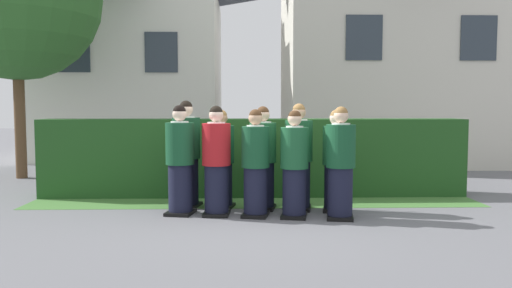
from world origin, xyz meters
TOP-DOWN VIEW (x-y plane):
  - ground_plane at (0.00, 0.00)m, footprint 60.00×60.00m
  - student_front_row_0 at (-1.14, 0.16)m, footprint 0.46×0.54m
  - student_in_red_blazer at (-0.59, 0.08)m, footprint 0.42×0.53m
  - student_front_row_2 at (-0.02, -0.01)m, footprint 0.44×0.51m
  - student_front_row_3 at (0.55, -0.10)m, footprint 0.44×0.51m
  - student_front_row_4 at (1.20, -0.20)m, footprint 0.45×0.54m
  - student_rear_row_0 at (-1.11, 0.71)m, footprint 0.49×0.58m
  - student_rear_row_1 at (-0.54, 0.62)m, footprint 0.45×0.52m
  - student_rear_row_2 at (0.11, 0.51)m, footprint 0.45×0.55m
  - student_rear_row_3 at (0.67, 0.46)m, footprint 0.46×0.56m
  - student_rear_row_4 at (1.23, 0.32)m, footprint 0.45×0.54m
  - hedge at (0.00, 1.78)m, footprint 7.60×0.70m
  - school_building_main at (4.21, 6.97)m, footprint 6.70×4.06m
  - school_building_annex at (-3.61, 8.90)m, footprint 5.63×4.73m
  - lawn_strip at (0.00, 0.98)m, footprint 7.60×0.90m

SIDE VIEW (x-z plane):
  - ground_plane at x=0.00m, z-range 0.00..0.00m
  - lawn_strip at x=0.00m, z-range 0.00..0.01m
  - hedge at x=0.00m, z-range 0.00..1.39m
  - student_rear_row_1 at x=-0.54m, z-range -0.04..1.53m
  - student_front_row_3 at x=0.55m, z-range -0.04..1.53m
  - student_rear_row_4 at x=1.23m, z-range -0.04..1.53m
  - student_front_row_2 at x=-0.02m, z-range -0.04..1.54m
  - student_front_row_4 at x=1.20m, z-range -0.04..1.58m
  - student_rear_row_2 at x=0.11m, z-range -0.04..1.58m
  - student_in_red_blazer at x=-0.59m, z-range -0.04..1.59m
  - student_front_row_0 at x=-1.14m, z-range -0.04..1.60m
  - student_rear_row_3 at x=0.67m, z-range -0.04..1.63m
  - student_rear_row_0 at x=-1.11m, z-range -0.04..1.67m
  - school_building_annex at x=-3.61m, z-range 0.08..6.67m
  - school_building_main at x=4.21m, z-range 0.09..7.31m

